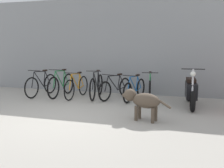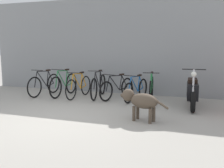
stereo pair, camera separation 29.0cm
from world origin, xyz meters
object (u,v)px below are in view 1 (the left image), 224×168
Objects in this scene: bicycle_2 at (77,87)px; bicycle_4 at (115,88)px; bicycle_3 at (97,86)px; bicycle_0 at (41,85)px; stray_dog at (142,100)px; motorcycle at (191,91)px; bicycle_5 at (135,89)px; bicycle_6 at (150,89)px; bicycle_1 at (61,85)px.

bicycle_2 is 1.24m from bicycle_4.
bicycle_3 is (0.59, 0.21, 0.02)m from bicycle_2.
stray_dog is (3.72, -1.88, 0.09)m from bicycle_0.
bicycle_2 is 0.88× the size of motorcycle.
bicycle_3 is at bearing -80.17° from bicycle_5.
motorcycle is at bearing 89.81° from bicycle_2.
bicycle_3 reaches higher than stray_dog.
bicycle_6 reaches higher than bicycle_3.
bicycle_0 is 1.03× the size of bicycle_2.
bicycle_1 is 1.47× the size of stray_dog.
bicycle_5 is 1.69m from motorcycle.
motorcycle is (4.07, -0.24, 0.04)m from bicycle_1.
bicycle_1 reaches higher than bicycle_3.
motorcycle is (1.65, -0.36, 0.09)m from bicycle_5.
bicycle_1 is 1.04× the size of bicycle_5.
bicycle_4 is (0.63, 0.00, -0.04)m from bicycle_3.
bicycle_0 is at bearing -89.63° from bicycle_3.
bicycle_3 is 0.63m from bicycle_4.
bicycle_6 is at bearing 98.27° from bicycle_0.
bicycle_5 is at bearing -106.92° from motorcycle.
motorcycle is (4.74, -0.13, 0.05)m from bicycle_0.
bicycle_1 is 0.59m from bicycle_2.
motorcycle is at bearing -107.03° from stray_dog.
stray_dog is at bearing 68.73° from bicycle_0.
bicycle_3 is (1.18, 0.14, -0.01)m from bicycle_1.
bicycle_4 is at bearing 101.41° from bicycle_0.
motorcycle is at bearing 67.67° from bicycle_6.
bicycle_0 is at bearing -74.93° from bicycle_5.
bicycle_2 is at bearing 84.55° from bicycle_1.
bicycle_5 is 0.88× the size of motorcycle.
bicycle_2 is at bearing -73.20° from bicycle_5.
bicycle_6 reaches higher than bicycle_0.
bicycle_0 is 1.43× the size of stray_dog.
bicycle_2 is 1.40× the size of stray_dog.
bicycle_4 is 1.10m from bicycle_6.
bicycle_5 is at bearing -60.13° from stray_dog.
bicycle_4 is (2.48, 0.25, -0.03)m from bicycle_0.
bicycle_2 is 1.85m from bicycle_5.
bicycle_1 reaches higher than bicycle_4.
stray_dog is at bearing 33.85° from bicycle_3.
bicycle_1 is at bearing -97.88° from motorcycle.
bicycle_3 reaches higher than bicycle_4.
motorcycle reaches higher than bicycle_4.
motorcycle reaches higher than bicycle_1.
bicycle_1 reaches higher than bicycle_6.
bicycle_4 is 1.38× the size of stray_dog.
motorcycle is (1.17, -0.30, 0.04)m from bicycle_6.
bicycle_2 is (1.26, 0.04, -0.01)m from bicycle_0.
bicycle_0 is 1.00× the size of bicycle_6.
bicycle_6 reaches higher than bicycle_2.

